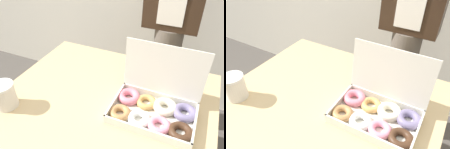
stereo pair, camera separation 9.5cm
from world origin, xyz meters
TOP-DOWN VIEW (x-y plane):
  - table at (0.00, 0.00)m, footprint 0.99×0.86m
  - donut_box at (0.23, 0.02)m, footprint 0.39×0.26m
  - coffee_cup at (-0.38, -0.20)m, footprint 0.10×0.10m
  - person_customer at (0.15, 0.71)m, footprint 0.35×0.24m

SIDE VIEW (x-z plane):
  - table at x=0.00m, z-range 0.00..0.75m
  - donut_box at x=0.23m, z-range 0.65..0.93m
  - coffee_cup at x=-0.38m, z-range 0.75..0.87m
  - person_customer at x=0.15m, z-range 0.14..1.80m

